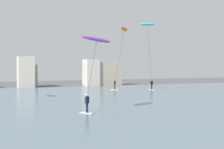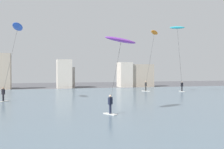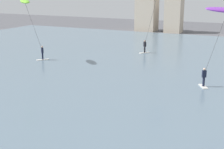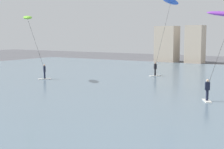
# 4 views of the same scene
# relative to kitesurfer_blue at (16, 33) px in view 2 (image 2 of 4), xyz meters

# --- Properties ---
(water_bay) EXTENTS (84.00, 52.00, 0.10)m
(water_bay) POSITION_rel_kitesurfer_blue_xyz_m (6.70, -6.84, -8.04)
(water_bay) COLOR slate
(water_bay) RESTS_ON ground
(far_shore_buildings) EXTENTS (36.79, 5.10, 6.62)m
(far_shore_buildings) POSITION_rel_kitesurfer_blue_xyz_m (5.63, 21.77, -5.29)
(far_shore_buildings) COLOR #B7A893
(far_shore_buildings) RESTS_ON ground
(kitesurfer_blue) EXTENTS (2.96, 3.36, 9.23)m
(kitesurfer_blue) POSITION_rel_kitesurfer_blue_xyz_m (0.00, 0.00, 0.00)
(kitesurfer_blue) COLOR silver
(kitesurfer_blue) RESTS_ON water_bay
(kitesurfer_cyan) EXTENTS (3.40, 3.39, 10.28)m
(kitesurfer_cyan) POSITION_rel_kitesurfer_blue_xyz_m (23.59, 5.88, 0.61)
(kitesurfer_cyan) COLOR silver
(kitesurfer_cyan) RESTS_ON water_bay
(kitesurfer_orange) EXTENTS (2.12, 5.26, 9.72)m
(kitesurfer_orange) POSITION_rel_kitesurfer_blue_xyz_m (19.87, 6.90, 0.01)
(kitesurfer_orange) COLOR silver
(kitesurfer_orange) RESTS_ON water_bay
(kitesurfer_purple) EXTENTS (3.87, 3.44, 6.83)m
(kitesurfer_purple) POSITION_rel_kitesurfer_blue_xyz_m (9.51, -11.27, -2.00)
(kitesurfer_purple) COLOR silver
(kitesurfer_purple) RESTS_ON water_bay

